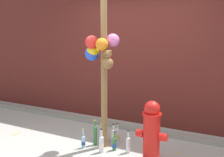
# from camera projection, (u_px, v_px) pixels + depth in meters

# --- Properties ---
(ground_plane) EXTENTS (14.00, 14.00, 0.00)m
(ground_plane) POSITION_uv_depth(u_px,v_px,m) (92.00, 151.00, 4.24)
(ground_plane) COLOR #9E9B93
(building_wall) EXTENTS (10.00, 0.20, 3.10)m
(building_wall) POSITION_uv_depth(u_px,v_px,m) (137.00, 45.00, 5.44)
(building_wall) COLOR #561E19
(building_wall) RESTS_ON ground_plane
(curb_strip) EXTENTS (8.00, 0.12, 0.08)m
(curb_strip) POSITION_uv_depth(u_px,v_px,m) (125.00, 127.00, 5.22)
(curb_strip) COLOR gray
(curb_strip) RESTS_ON ground_plane
(memorial_post) EXTENTS (0.64, 0.38, 2.83)m
(memorial_post) POSITION_uv_depth(u_px,v_px,m) (101.00, 41.00, 4.14)
(memorial_post) COLOR olive
(memorial_post) RESTS_ON ground_plane
(fire_hydrant) EXTENTS (0.45, 0.27, 0.85)m
(fire_hydrant) POSITION_uv_depth(u_px,v_px,m) (152.00, 130.00, 3.87)
(fire_hydrant) COLOR red
(fire_hydrant) RESTS_ON ground_plane
(bottle_0) EXTENTS (0.06, 0.06, 0.35)m
(bottle_0) POSITION_uv_depth(u_px,v_px,m) (128.00, 144.00, 4.14)
(bottle_0) COLOR silver
(bottle_0) RESTS_ON ground_plane
(bottle_1) EXTENTS (0.06, 0.06, 0.30)m
(bottle_1) POSITION_uv_depth(u_px,v_px,m) (114.00, 144.00, 4.24)
(bottle_1) COLOR #337038
(bottle_1) RESTS_ON ground_plane
(bottle_2) EXTENTS (0.06, 0.06, 0.31)m
(bottle_2) POSITION_uv_depth(u_px,v_px,m) (83.00, 141.00, 4.32)
(bottle_2) COLOR #93CCE0
(bottle_2) RESTS_ON ground_plane
(bottle_3) EXTENTS (0.07, 0.07, 0.37)m
(bottle_3) POSITION_uv_depth(u_px,v_px,m) (101.00, 144.00, 4.15)
(bottle_3) COLOR silver
(bottle_3) RESTS_ON ground_plane
(bottle_4) EXTENTS (0.07, 0.07, 0.31)m
(bottle_4) POSITION_uv_depth(u_px,v_px,m) (105.00, 133.00, 4.66)
(bottle_4) COLOR #337038
(bottle_4) RESTS_ON ground_plane
(bottle_5) EXTENTS (0.06, 0.06, 0.41)m
(bottle_5) POSITION_uv_depth(u_px,v_px,m) (95.00, 134.00, 4.43)
(bottle_5) COLOR #337038
(bottle_5) RESTS_ON ground_plane
(bottle_6) EXTENTS (0.08, 0.08, 0.34)m
(bottle_6) POSITION_uv_depth(u_px,v_px,m) (114.00, 136.00, 4.46)
(bottle_6) COLOR silver
(bottle_6) RESTS_ON ground_plane
(bottle_7) EXTENTS (0.06, 0.06, 0.32)m
(bottle_7) POSITION_uv_depth(u_px,v_px,m) (117.00, 135.00, 4.56)
(bottle_7) COLOR silver
(bottle_7) RESTS_ON ground_plane
(bottle_8) EXTENTS (0.07, 0.07, 0.32)m
(bottle_8) POSITION_uv_depth(u_px,v_px,m) (105.00, 135.00, 4.56)
(bottle_8) COLOR #93CCE0
(bottle_8) RESTS_ON ground_plane
(bottle_9) EXTENTS (0.06, 0.06, 0.35)m
(bottle_9) POSITION_uv_depth(u_px,v_px,m) (101.00, 136.00, 4.45)
(bottle_9) COLOR silver
(bottle_9) RESTS_ON ground_plane
(litter_1) EXTENTS (0.09, 0.16, 0.01)m
(litter_1) POSITION_uv_depth(u_px,v_px,m) (16.00, 134.00, 4.95)
(litter_1) COLOR tan
(litter_1) RESTS_ON ground_plane
(litter_2) EXTENTS (0.12, 0.08, 0.01)m
(litter_2) POSITION_uv_depth(u_px,v_px,m) (177.00, 153.00, 4.16)
(litter_2) COLOR tan
(litter_2) RESTS_ON ground_plane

